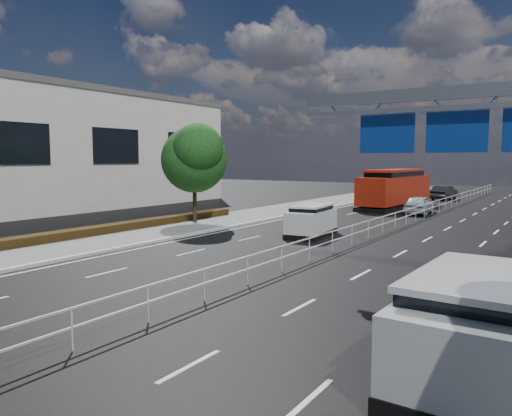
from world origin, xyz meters
The scene contains 10 objects.
ground centered at (0.00, 0.00, 0.00)m, with size 160.00×160.00×0.00m, color black.
median_fence centered at (0.00, 22.50, 0.53)m, with size 0.05×85.00×1.02m.
overhead_gantry centered at (6.74, 10.05, 5.61)m, with size 10.24×0.38×7.45m.
near_building centered at (-30.00, 18.00, 5.00)m, with size 12.00×38.00×10.00m, color beige.
near_tree_back centered at (-11.94, 17.97, 4.61)m, with size 4.84×4.51×6.69m.
white_minivan centered at (-3.11, 17.64, 0.88)m, with size 2.23×4.31×1.80m.
red_bus centered at (-4.25, 36.84, 1.80)m, with size 3.47×11.74×3.46m.
near_car_silver centered at (-1.00, 32.73, 0.74)m, with size 1.74×4.32×1.47m, color silver.
near_car_dark centered at (-2.42, 48.34, 0.76)m, with size 1.60×4.60×1.51m, color black.
silver_minivan centered at (7.94, 2.57, 1.06)m, with size 2.42×5.29×2.16m.
Camera 1 is at (9.50, -7.81, 4.38)m, focal length 35.00 mm.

